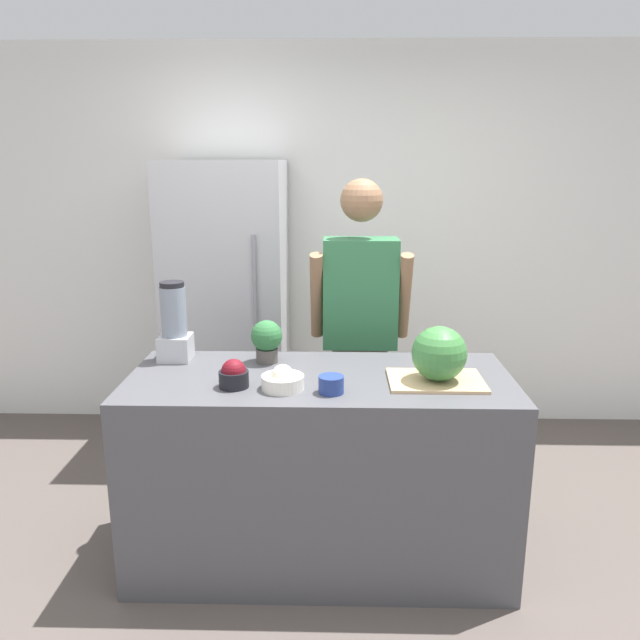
# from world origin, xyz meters

# --- Properties ---
(ground_plane) EXTENTS (14.00, 14.00, 0.00)m
(ground_plane) POSITION_xyz_m (0.00, 0.00, 0.00)
(ground_plane) COLOR #564C47
(wall_back) EXTENTS (8.00, 0.06, 2.60)m
(wall_back) POSITION_xyz_m (0.00, 2.06, 1.30)
(wall_back) COLOR white
(wall_back) RESTS_ON ground_plane
(counter_island) EXTENTS (1.72, 0.73, 0.91)m
(counter_island) POSITION_xyz_m (0.00, 0.37, 0.45)
(counter_island) COLOR #4C4C51
(counter_island) RESTS_ON ground_plane
(refrigerator) EXTENTS (0.74, 0.73, 1.85)m
(refrigerator) POSITION_xyz_m (-0.62, 1.66, 0.92)
(refrigerator) COLOR #B7B7BC
(refrigerator) RESTS_ON ground_plane
(person) EXTENTS (0.54, 0.27, 1.75)m
(person) POSITION_xyz_m (0.20, 1.08, 0.91)
(person) COLOR gray
(person) RESTS_ON ground_plane
(cutting_board) EXTENTS (0.41, 0.30, 0.01)m
(cutting_board) POSITION_xyz_m (0.51, 0.30, 0.91)
(cutting_board) COLOR tan
(cutting_board) RESTS_ON counter_island
(watermelon) EXTENTS (0.24, 0.24, 0.24)m
(watermelon) POSITION_xyz_m (0.51, 0.29, 1.04)
(watermelon) COLOR #3D7F3D
(watermelon) RESTS_ON cutting_board
(bowl_cherries) EXTENTS (0.13, 0.13, 0.12)m
(bowl_cherries) POSITION_xyz_m (-0.36, 0.22, 0.96)
(bowl_cherries) COLOR black
(bowl_cherries) RESTS_ON counter_island
(bowl_cream) EXTENTS (0.18, 0.18, 0.11)m
(bowl_cream) POSITION_xyz_m (-0.15, 0.20, 0.95)
(bowl_cream) COLOR white
(bowl_cream) RESTS_ON counter_island
(bowl_small_blue) EXTENTS (0.11, 0.11, 0.07)m
(bowl_small_blue) POSITION_xyz_m (0.05, 0.16, 0.94)
(bowl_small_blue) COLOR navy
(bowl_small_blue) RESTS_ON counter_island
(blender) EXTENTS (0.15, 0.15, 0.38)m
(blender) POSITION_xyz_m (-0.70, 0.59, 1.08)
(blender) COLOR #B7B7BC
(blender) RESTS_ON counter_island
(potted_plant) EXTENTS (0.15, 0.15, 0.20)m
(potted_plant) POSITION_xyz_m (-0.26, 0.56, 1.02)
(potted_plant) COLOR #514C47
(potted_plant) RESTS_ON counter_island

